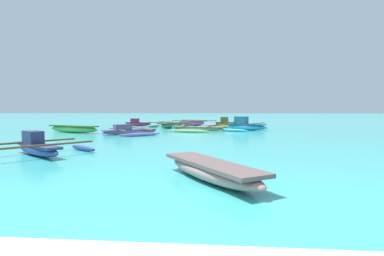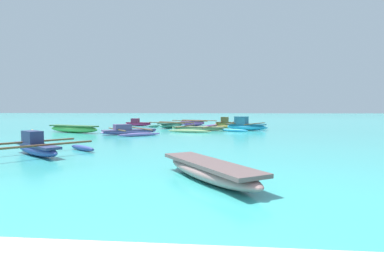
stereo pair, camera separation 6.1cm
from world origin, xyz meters
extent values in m
ellipsoid|color=#30A8DD|center=(3.08, 20.20, 0.24)|extent=(3.09, 2.21, 0.48)
cube|color=#276986|center=(3.08, 20.20, 0.44)|extent=(2.85, 2.07, 0.08)
cube|color=#276986|center=(2.74, 20.39, 0.74)|extent=(1.09, 1.03, 0.53)
cylinder|color=brown|center=(3.68, 19.87, 0.50)|extent=(1.91, 3.34, 0.07)
cylinder|color=brown|center=(2.47, 20.54, 0.50)|extent=(1.91, 3.34, 0.07)
ellipsoid|color=#30A8DD|center=(4.00, 21.86, 0.10)|extent=(1.84, 1.15, 0.20)
ellipsoid|color=#30A8DD|center=(2.16, 18.55, 0.10)|extent=(1.84, 1.15, 0.20)
ellipsoid|color=#33458F|center=(-4.93, 7.33, 0.19)|extent=(2.67, 2.23, 0.38)
cube|color=navy|center=(-4.93, 7.33, 0.34)|extent=(2.47, 2.06, 0.08)
cube|color=navy|center=(-5.22, 7.55, 0.59)|extent=(0.93, 0.86, 0.42)
cylinder|color=brown|center=(-4.40, 6.92, 0.40)|extent=(1.99, 2.55, 0.07)
cylinder|color=brown|center=(-5.46, 7.74, 0.40)|extent=(1.99, 2.55, 0.07)
ellipsoid|color=#33458F|center=(-3.96, 8.58, 0.10)|extent=(1.47, 1.20, 0.20)
ellipsoid|color=#CE2A65|center=(-6.41, 25.34, 0.16)|extent=(2.54, 0.89, 0.33)
cube|color=maroon|center=(-6.41, 25.34, 0.29)|extent=(2.34, 0.84, 0.08)
cube|color=maroon|center=(-6.72, 25.38, 0.51)|extent=(0.75, 0.59, 0.36)
ellipsoid|color=#876EBE|center=(-4.43, 16.00, 0.15)|extent=(3.31, 2.67, 0.30)
cube|color=#574975|center=(-4.43, 16.00, 0.26)|extent=(3.07, 2.48, 0.08)
cube|color=#574975|center=(-4.79, 15.74, 0.46)|extent=(1.17, 1.08, 0.33)
cylinder|color=brown|center=(-3.78, 16.47, 0.32)|extent=(2.06, 2.82, 0.07)
cylinder|color=brown|center=(-5.08, 15.53, 0.32)|extent=(2.06, 2.82, 0.07)
ellipsoid|color=#876EBE|center=(-5.43, 17.39, 0.10)|extent=(2.19, 1.65, 0.20)
ellipsoid|color=#876EBE|center=(-3.43, 14.61, 0.10)|extent=(2.19, 1.65, 0.20)
ellipsoid|color=#A28337|center=(1.89, 24.83, 0.20)|extent=(2.39, 0.84, 0.41)
cube|color=brown|center=(1.89, 24.83, 0.37)|extent=(2.20, 0.79, 0.08)
cube|color=brown|center=(1.60, 24.87, 0.63)|extent=(0.71, 0.52, 0.45)
cylinder|color=brown|center=(2.41, 24.75, 0.43)|extent=(0.67, 4.01, 0.07)
cylinder|color=brown|center=(1.37, 24.91, 0.43)|extent=(0.67, 4.01, 0.07)
ellipsoid|color=#A28337|center=(2.19, 26.83, 0.10)|extent=(1.58, 0.43, 0.20)
ellipsoid|color=#A28337|center=(1.59, 22.83, 0.10)|extent=(1.58, 0.43, 0.20)
ellipsoid|color=#BA66C0|center=(-1.20, 25.40, 0.24)|extent=(2.38, 3.12, 0.49)
cube|color=#734576|center=(-1.20, 25.40, 0.45)|extent=(2.22, 2.89, 0.08)
cylinder|color=brown|center=(-0.81, 26.00, 0.51)|extent=(3.40, 2.20, 0.07)
cylinder|color=brown|center=(-1.58, 24.79, 0.51)|extent=(3.40, 2.20, 0.07)
ellipsoid|color=#BA66C0|center=(-2.88, 26.46, 0.10)|extent=(1.40, 2.04, 0.20)
ellipsoid|color=#BA66C0|center=(0.48, 24.33, 0.10)|extent=(1.40, 2.04, 0.20)
ellipsoid|color=#54AE4F|center=(-8.44, 16.81, 0.24)|extent=(4.12, 2.17, 0.49)
cube|color=#3B6C38|center=(-8.44, 16.81, 0.45)|extent=(3.80, 2.02, 0.08)
ellipsoid|color=#4E967B|center=(-2.85, 22.49, 0.21)|extent=(2.09, 3.06, 0.43)
cube|color=#375F50|center=(-2.85, 22.49, 0.39)|extent=(1.95, 2.83, 0.08)
cylinder|color=brown|center=(-2.54, 23.10, 0.45)|extent=(3.24, 1.67, 0.07)
cylinder|color=brown|center=(-3.15, 21.89, 0.45)|extent=(3.24, 1.67, 0.07)
ellipsoid|color=#4E967B|center=(-4.45, 23.30, 0.10)|extent=(0.95, 1.63, 0.20)
ellipsoid|color=#4E967B|center=(-1.24, 21.69, 0.10)|extent=(0.95, 1.63, 0.20)
ellipsoid|color=#9FB679|center=(-0.43, 19.60, 0.14)|extent=(4.13, 1.63, 0.28)
cube|color=#64714F|center=(-0.43, 19.60, 0.24)|extent=(3.81, 1.53, 0.08)
cylinder|color=brown|center=(0.46, 19.40, 0.30)|extent=(0.96, 4.01, 0.07)
cylinder|color=brown|center=(-1.32, 19.80, 0.30)|extent=(0.96, 4.01, 0.07)
ellipsoid|color=#9FB679|center=(0.02, 21.59, 0.10)|extent=(3.00, 0.85, 0.20)
ellipsoid|color=#9FB679|center=(-0.87, 17.60, 0.10)|extent=(3.00, 0.85, 0.20)
ellipsoid|color=gray|center=(0.86, 4.35, 0.20)|extent=(2.50, 3.27, 0.40)
cube|color=brown|center=(0.86, 4.35, 0.36)|extent=(2.32, 3.03, 0.08)
sphere|color=orange|center=(-9.41, 13.95, 0.19)|extent=(0.39, 0.39, 0.39)
camera|label=1|loc=(1.00, -2.02, 1.52)|focal=28.00mm
camera|label=2|loc=(1.06, -2.01, 1.52)|focal=28.00mm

